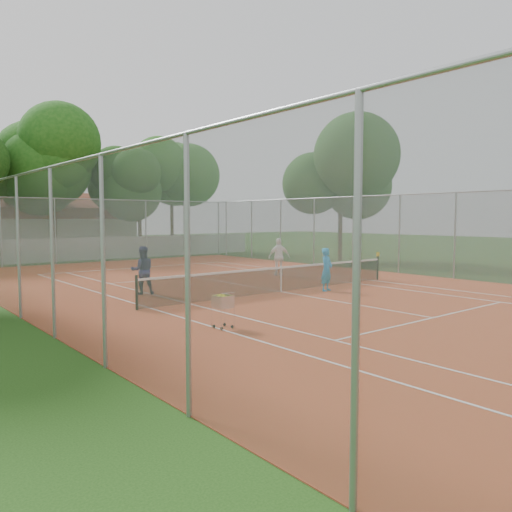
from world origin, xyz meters
TOP-DOWN VIEW (x-y plane):
  - ground at (0.00, 0.00)m, footprint 120.00×120.00m
  - court_pad at (0.00, 0.00)m, footprint 18.00×34.00m
  - court_lines at (0.00, 0.00)m, footprint 10.98×23.78m
  - tennis_net at (0.00, 0.00)m, footprint 11.88×0.10m
  - perimeter_fence at (0.00, 0.00)m, footprint 18.00×34.00m
  - boundary_wall at (0.00, 19.00)m, footprint 26.00×0.30m
  - clubhouse at (-2.00, 29.00)m, footprint 16.40×9.00m
  - tropical_trees at (0.00, 22.00)m, footprint 29.00×19.00m
  - player_near at (1.53, -0.93)m, footprint 0.69×0.54m
  - player_far_left at (-4.34, 2.80)m, footprint 1.03×0.92m
  - player_far_right at (3.55, 4.06)m, footprint 1.16×0.83m
  - ball_hopper at (-5.36, -3.73)m, footprint 0.50×0.50m

SIDE VIEW (x-z plane):
  - ground at x=0.00m, z-range 0.00..0.00m
  - court_pad at x=0.00m, z-range 0.00..0.02m
  - court_lines at x=0.00m, z-range 0.02..0.03m
  - ball_hopper at x=-5.36m, z-range 0.02..0.95m
  - tennis_net at x=0.00m, z-range 0.02..1.00m
  - boundary_wall at x=0.00m, z-range 0.00..1.50m
  - player_near at x=1.53m, z-range 0.02..1.68m
  - player_far_left at x=-4.34m, z-range 0.02..1.79m
  - player_far_right at x=3.55m, z-range 0.02..1.85m
  - perimeter_fence at x=0.00m, z-range 0.00..4.00m
  - clubhouse at x=-2.00m, z-range 0.00..4.40m
  - tropical_trees at x=0.00m, z-range 0.00..10.00m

